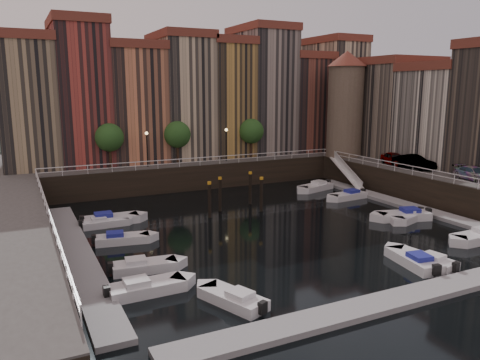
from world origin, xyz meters
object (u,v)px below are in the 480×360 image
boat_left_2 (121,239)px  car_b (414,163)px  gangway (347,171)px  mooring_pilings (236,195)px  car_c (475,175)px  corner_tower (345,103)px  boat_left_1 (143,266)px  boat_left_0 (145,288)px  car_a (394,159)px

boat_left_2 → car_b: 33.62m
gangway → boat_left_2: size_ratio=1.85×
mooring_pilings → boat_left_2: 13.45m
mooring_pilings → car_c: (21.26, -10.27, 2.02)m
corner_tower → boat_left_1: bearing=-147.8°
mooring_pilings → gangway: bearing=14.7°
boat_left_1 → boat_left_0: bearing=-95.8°
boat_left_2 → boat_left_1: bearing=-79.1°
car_b → car_c: size_ratio=1.04×
boat_left_0 → boat_left_1: bearing=76.2°
gangway → car_b: bearing=-64.2°
gangway → boat_left_0: size_ratio=1.73×
gangway → mooring_pilings: size_ratio=1.34×
boat_left_1 → car_a: (33.31, 11.82, 3.40)m
car_c → boat_left_0: bearing=-163.0°
corner_tower → car_c: size_ratio=3.00×
boat_left_1 → car_a: 35.51m
car_c → car_a: bearing=100.8°
boat_left_0 → boat_left_2: (0.70, 10.02, -0.03)m
car_b → car_c: bearing=-99.2°
boat_left_0 → corner_tower: bearing=34.6°
gangway → boat_left_1: bearing=-151.7°
mooring_pilings → boat_left_0: size_ratio=1.29×
car_a → car_b: bearing=-73.4°
corner_tower → gangway: bearing=-122.8°
gangway → car_b: car_b is taller
gangway → car_a: size_ratio=1.90×
car_c → boat_left_2: bearing=-179.7°
corner_tower → car_a: 10.85m
boat_left_2 → car_c: (33.70, -5.31, 3.33)m
boat_left_2 → car_a: (33.40, 5.32, 3.41)m
mooring_pilings → boat_left_2: size_ratio=1.38×
boat_left_0 → car_b: size_ratio=1.00×
corner_tower → car_a: size_ratio=3.15×
boat_left_0 → car_b: car_b is taller
gangway → mooring_pilings: (-17.41, -4.57, -0.27)m
car_a → boat_left_2: bearing=-153.7°
boat_left_0 → car_a: size_ratio=1.10×
gangway → mooring_pilings: gangway is taller
corner_tower → car_b: corner_tower is taller
corner_tower → gangway: size_ratio=1.66×
corner_tower → boat_left_1: (-32.65, -20.53, -9.85)m
gangway → corner_tower: bearing=57.2°
gangway → car_b: (3.52, -7.30, 1.87)m
boat_left_0 → boat_left_1: boat_left_0 is taller
gangway → car_c: size_ratio=1.81×
boat_left_0 → boat_left_2: bearing=84.9°
boat_left_1 → boat_left_2: 6.51m
boat_left_0 → gangway: bearing=31.5°
boat_left_1 → car_c: (33.61, 1.19, 3.32)m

